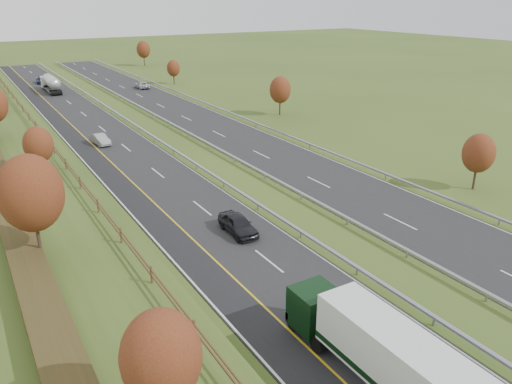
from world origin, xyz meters
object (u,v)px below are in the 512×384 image
car_oncoming (142,85)px  car_small_far (41,80)px  car_silver_mid (100,139)px  car_dark_near (238,224)px  box_lorry (407,373)px  road_tanker (51,83)px

car_oncoming → car_small_far: bearing=-42.7°
car_silver_mid → car_small_far: car_silver_mid is taller
car_small_far → car_dark_near: bearing=-82.7°
box_lorry → car_dark_near: box_lorry is taller
road_tanker → car_oncoming: bearing=-17.4°
road_tanker → car_dark_near: road_tanker is taller
road_tanker → car_dark_near: size_ratio=2.33×
car_dark_near → box_lorry: bearing=-95.8°
car_silver_mid → car_small_far: size_ratio=0.89×
car_dark_near → car_oncoming: car_dark_near is taller
car_silver_mid → car_oncoming: bearing=56.6°
car_dark_near → car_small_far: car_dark_near is taller
box_lorry → road_tanker: (1.66, 101.49, -0.47)m
road_tanker → car_silver_mid: (-1.82, -46.27, -1.11)m
car_oncoming → car_silver_mid: bearing=67.6°
road_tanker → car_dark_near: bearing=-89.3°
road_tanker → car_dark_near: 80.12m
box_lorry → road_tanker: box_lorry is taller
road_tanker → car_silver_mid: road_tanker is taller
box_lorry → road_tanker: size_ratio=1.45×
road_tanker → car_small_far: 13.29m
box_lorry → car_dark_near: bearing=82.9°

